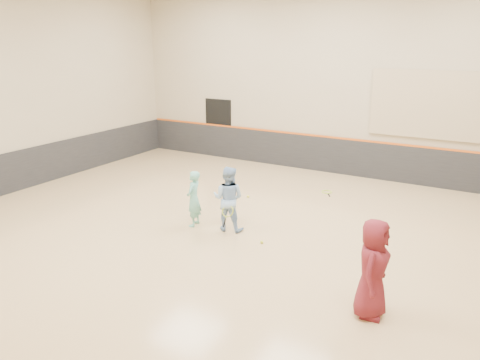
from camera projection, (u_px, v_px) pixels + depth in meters
The scene contains 14 objects.
room at pixel (245, 201), 10.71m from camera, with size 15.04×12.04×6.22m.
wainscot_back at pixel (331, 155), 15.72m from camera, with size 14.90×0.04×1.20m, color #232326.
wainscot_left at pixel (32, 167), 14.32m from camera, with size 0.04×11.90×1.20m, color #232326.
accent_stripe at pixel (332, 137), 15.53m from camera, with size 14.90×0.03×0.06m, color #D85914.
acoustic_panel at pixel (426, 104), 13.82m from camera, with size 3.20×0.08×2.00m, color tan.
doorway at pixel (218, 128), 17.73m from camera, with size 1.10×0.05×2.20m, color black.
girl at pixel (194, 199), 11.23m from camera, with size 0.50×0.33×1.37m, color #6DBEAC.
instructor at pixel (228, 199), 10.95m from camera, with size 0.76×0.59×1.56m, color #90B4DF.
young_man at pixel (373, 268), 7.50m from camera, with size 0.82×0.53×1.68m, color maroon.
held_racket at pixel (228, 211), 10.71m from camera, with size 0.38×0.38×0.55m, color #ABBF2A, non-canonical shape.
spare_racket at pixel (327, 192), 13.85m from camera, with size 0.67×0.67×0.05m, color #ADDD30, non-canonical shape.
ball_under_racket at pixel (262, 242), 10.40m from camera, with size 0.07×0.07×0.07m, color #C8D832.
ball_in_hand at pixel (378, 258), 7.34m from camera, with size 0.07×0.07×0.07m, color gold.
ball_beside_spare at pixel (248, 196), 13.39m from camera, with size 0.07×0.07×0.07m, color yellow.
Camera 1 is at (4.92, -8.82, 4.39)m, focal length 35.00 mm.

